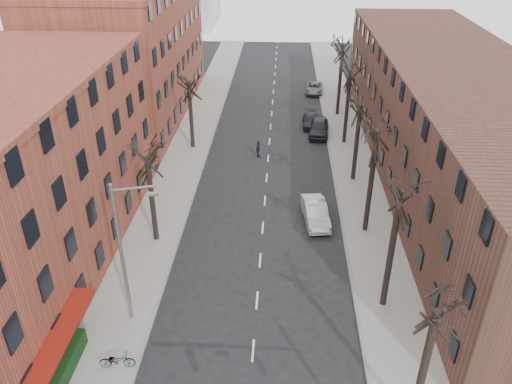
# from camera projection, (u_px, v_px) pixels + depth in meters

# --- Properties ---
(sidewalk_left) EXTENTS (4.00, 90.00, 0.15)m
(sidewalk_left) POSITION_uv_depth(u_px,v_px,m) (191.00, 143.00, 50.83)
(sidewalk_left) COLOR gray
(sidewalk_left) RESTS_ON ground
(sidewalk_right) EXTENTS (4.00, 90.00, 0.15)m
(sidewalk_right) POSITION_uv_depth(u_px,v_px,m) (349.00, 146.00, 50.05)
(sidewalk_right) COLOR gray
(sidewalk_right) RESTS_ON ground
(building_left_near) EXTENTS (12.00, 26.00, 12.00)m
(building_left_near) POSITION_uv_depth(u_px,v_px,m) (3.00, 184.00, 30.93)
(building_left_near) COLOR brown
(building_left_near) RESTS_ON ground
(building_left_far) EXTENTS (12.00, 28.00, 14.00)m
(building_left_far) POSITION_uv_depth(u_px,v_px,m) (129.00, 51.00, 55.59)
(building_left_far) COLOR brown
(building_left_far) RESTS_ON ground
(building_right) EXTENTS (12.00, 50.00, 10.00)m
(building_right) POSITION_uv_depth(u_px,v_px,m) (454.00, 120.00, 42.89)
(building_right) COLOR #4D2A24
(building_right) RESTS_ON ground
(awning_left) EXTENTS (1.20, 7.00, 0.15)m
(awning_left) POSITION_uv_depth(u_px,v_px,m) (70.00, 373.00, 25.77)
(awning_left) COLOR maroon
(awning_left) RESTS_ON ground
(hedge) EXTENTS (0.80, 6.00, 1.00)m
(hedge) POSITION_uv_depth(u_px,v_px,m) (57.00, 380.00, 24.59)
(hedge) COLOR #133713
(hedge) RESTS_ON sidewalk_left
(tree_right_b) EXTENTS (5.20, 5.20, 10.80)m
(tree_right_b) POSITION_uv_depth(u_px,v_px,m) (382.00, 305.00, 30.16)
(tree_right_b) COLOR black
(tree_right_b) RESTS_ON ground
(tree_right_c) EXTENTS (5.20, 5.20, 11.60)m
(tree_right_c) POSITION_uv_depth(u_px,v_px,m) (365.00, 231.00, 37.10)
(tree_right_c) COLOR black
(tree_right_c) RESTS_ON ground
(tree_right_d) EXTENTS (5.20, 5.20, 10.00)m
(tree_right_d) POSITION_uv_depth(u_px,v_px,m) (352.00, 180.00, 44.04)
(tree_right_d) COLOR black
(tree_right_d) RESTS_ON ground
(tree_right_e) EXTENTS (5.20, 5.20, 10.80)m
(tree_right_e) POSITION_uv_depth(u_px,v_px,m) (344.00, 143.00, 50.98)
(tree_right_e) COLOR black
(tree_right_e) RESTS_ON ground
(tree_right_f) EXTENTS (5.20, 5.20, 11.60)m
(tree_right_f) POSITION_uv_depth(u_px,v_px,m) (337.00, 115.00, 57.92)
(tree_right_f) COLOR black
(tree_right_f) RESTS_ON ground
(tree_left_a) EXTENTS (5.20, 5.20, 9.50)m
(tree_left_a) POSITION_uv_depth(u_px,v_px,m) (157.00, 240.00, 36.10)
(tree_left_a) COLOR black
(tree_left_a) RESTS_ON ground
(tree_left_b) EXTENTS (5.20, 5.20, 9.50)m
(tree_left_b) POSITION_uv_depth(u_px,v_px,m) (193.00, 148.00, 49.98)
(tree_left_b) COLOR black
(tree_left_b) RESTS_ON ground
(streetlight) EXTENTS (2.45, 0.22, 9.03)m
(streetlight) POSITION_uv_depth(u_px,v_px,m) (124.00, 250.00, 26.65)
(streetlight) COLOR slate
(streetlight) RESTS_ON ground
(silver_sedan) EXTENTS (2.20, 4.87, 1.55)m
(silver_sedan) POSITION_uv_depth(u_px,v_px,m) (315.00, 212.00, 37.89)
(silver_sedan) COLOR #B9BCC0
(silver_sedan) RESTS_ON ground
(parked_car_near) EXTENTS (2.39, 5.05, 1.67)m
(parked_car_near) POSITION_uv_depth(u_px,v_px,m) (319.00, 127.00, 52.47)
(parked_car_near) COLOR black
(parked_car_near) RESTS_ON ground
(parked_car_mid) EXTENTS (1.75, 4.28, 1.24)m
(parked_car_mid) POSITION_uv_depth(u_px,v_px,m) (311.00, 121.00, 54.70)
(parked_car_mid) COLOR black
(parked_car_mid) RESTS_ON ground
(parked_car_far) EXTENTS (2.39, 4.64, 1.25)m
(parked_car_far) POSITION_uv_depth(u_px,v_px,m) (314.00, 88.00, 64.57)
(parked_car_far) COLOR slate
(parked_car_far) RESTS_ON ground
(pedestrian_crossing) EXTENTS (0.55, 1.00, 1.62)m
(pedestrian_crossing) POSITION_uv_depth(u_px,v_px,m) (258.00, 149.00, 47.79)
(pedestrian_crossing) COLOR black
(pedestrian_crossing) RESTS_ON ground
(bicycle) EXTENTS (1.90, 0.81, 0.97)m
(bicycle) POSITION_uv_depth(u_px,v_px,m) (117.00, 360.00, 25.67)
(bicycle) COLOR gray
(bicycle) RESTS_ON sidewalk_left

